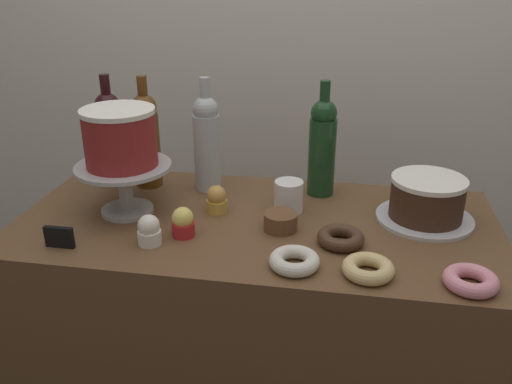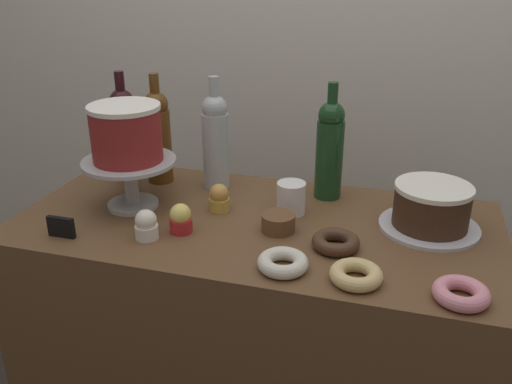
{
  "view_description": "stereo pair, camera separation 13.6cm",
  "coord_description": "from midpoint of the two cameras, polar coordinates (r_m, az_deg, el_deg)",
  "views": [
    {
      "loc": [
        0.22,
        -1.23,
        1.53
      ],
      "look_at": [
        0.0,
        0.0,
        0.99
      ],
      "focal_mm": 37.84,
      "sensor_mm": 36.0,
      "label": 1
    },
    {
      "loc": [
        0.35,
        -1.2,
        1.53
      ],
      "look_at": [
        0.0,
        0.0,
        0.99
      ],
      "focal_mm": 37.84,
      "sensor_mm": 36.0,
      "label": 2
    }
  ],
  "objects": [
    {
      "name": "back_wall",
      "position": [
        2.11,
        8.83,
        17.04
      ],
      "size": [
        6.0,
        0.05,
        2.6
      ],
      "color": "silver",
      "rests_on": "ground_plane"
    },
    {
      "name": "display_counter",
      "position": [
        1.65,
        2.47,
        -17.33
      ],
      "size": [
        1.23,
        0.59,
        0.91
      ],
      "color": "brown",
      "rests_on": "ground_plane"
    },
    {
      "name": "cake_stand_pedestal",
      "position": [
        1.46,
        -10.57,
        1.76
      ],
      "size": [
        0.25,
        0.25,
        0.13
      ],
      "color": "#B2B2B7",
      "rests_on": "display_counter"
    },
    {
      "name": "white_layer_cake",
      "position": [
        1.42,
        -10.92,
        6.12
      ],
      "size": [
        0.19,
        0.19,
        0.15
      ],
      "color": "maroon",
      "rests_on": "cake_stand_pedestal"
    },
    {
      "name": "silver_serving_platter",
      "position": [
        1.44,
        20.41,
        -3.52
      ],
      "size": [
        0.25,
        0.25,
        0.01
      ],
      "color": "silver",
      "rests_on": "display_counter"
    },
    {
      "name": "chocolate_round_cake",
      "position": [
        1.41,
        20.74,
        -1.4
      ],
      "size": [
        0.19,
        0.19,
        0.11
      ],
      "color": "#3D2619",
      "rests_on": "silver_serving_platter"
    },
    {
      "name": "wine_bottle_clear",
      "position": [
        1.55,
        -1.8,
        5.51
      ],
      "size": [
        0.08,
        0.08,
        0.33
      ],
      "color": "#B2BCC1",
      "rests_on": "display_counter"
    },
    {
      "name": "wine_bottle_dark_red",
      "position": [
        1.65,
        -11.44,
        6.2
      ],
      "size": [
        0.08,
        0.08,
        0.33
      ],
      "color": "black",
      "rests_on": "display_counter"
    },
    {
      "name": "wine_bottle_amber",
      "position": [
        1.6,
        -7.94,
        5.94
      ],
      "size": [
        0.08,
        0.08,
        0.33
      ],
      "color": "#5B3814",
      "rests_on": "display_counter"
    },
    {
      "name": "wine_bottle_green",
      "position": [
        1.5,
        10.39,
        4.55
      ],
      "size": [
        0.08,
        0.08,
        0.33
      ],
      "color": "#193D1E",
      "rests_on": "display_counter"
    },
    {
      "name": "cupcake_lemon",
      "position": [
        1.33,
        -5.07,
        -2.92
      ],
      "size": [
        0.06,
        0.06,
        0.07
      ],
      "color": "red",
      "rests_on": "display_counter"
    },
    {
      "name": "cupcake_caramel",
      "position": [
        1.43,
        -1.21,
        -0.71
      ],
      "size": [
        0.06,
        0.06,
        0.07
      ],
      "color": "gold",
      "rests_on": "display_counter"
    },
    {
      "name": "cupcake_vanilla",
      "position": [
        1.31,
        -8.63,
        -3.55
      ],
      "size": [
        0.06,
        0.06,
        0.07
      ],
      "color": "white",
      "rests_on": "display_counter"
    },
    {
      "name": "donut_chocolate",
      "position": [
        1.28,
        11.46,
        -5.29
      ],
      "size": [
        0.11,
        0.11,
        0.03
      ],
      "color": "#472D1E",
      "rests_on": "display_counter"
    },
    {
      "name": "donut_sugar",
      "position": [
        1.18,
        6.18,
        -7.53
      ],
      "size": [
        0.11,
        0.11,
        0.03
      ],
      "color": "silver",
      "rests_on": "display_counter"
    },
    {
      "name": "donut_pink",
      "position": [
        1.18,
        24.05,
        -9.85
      ],
      "size": [
        0.11,
        0.11,
        0.03
      ],
      "color": "pink",
      "rests_on": "display_counter"
    },
    {
      "name": "donut_glazed",
      "position": [
        1.17,
        13.87,
        -8.58
      ],
      "size": [
        0.11,
        0.11,
        0.03
      ],
      "color": "#E0C17F",
      "rests_on": "display_counter"
    },
    {
      "name": "cookie_stack",
      "position": [
        1.34,
        5.29,
        -3.31
      ],
      "size": [
        0.08,
        0.08,
        0.04
      ],
      "color": "brown",
      "rests_on": "display_counter"
    },
    {
      "name": "price_sign_chalkboard",
      "position": [
        1.36,
        -17.27,
        -3.64
      ],
      "size": [
        0.07,
        0.01,
        0.05
      ],
      "color": "black",
      "rests_on": "display_counter"
    },
    {
      "name": "coffee_cup_ceramic",
      "position": [
        1.42,
        6.46,
        -0.69
      ],
      "size": [
        0.08,
        0.08,
        0.08
      ],
      "color": "white",
      "rests_on": "display_counter"
    }
  ]
}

